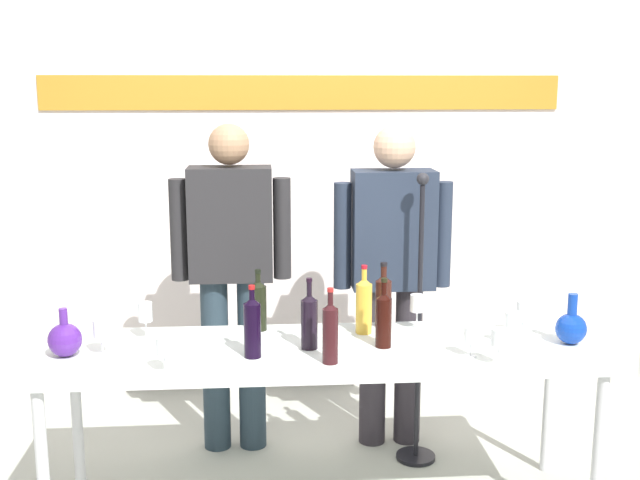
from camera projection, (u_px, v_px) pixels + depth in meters
The scene contains 22 objects.
back_wall at pixel (303, 149), 4.68m from camera, with size 4.37×0.11×3.00m.
display_table at pixel (323, 360), 3.36m from camera, with size 2.38×0.67×0.77m.
decanter_blue_left at pixel (65, 339), 3.22m from camera, with size 0.14×0.14×0.21m.
decanter_blue_right at pixel (571, 327), 3.38m from camera, with size 0.14×0.14×0.23m.
presenter_left at pixel (232, 267), 3.93m from camera, with size 0.60×0.22×1.69m.
presenter_right at pixel (392, 266), 3.99m from camera, with size 0.61×0.22×1.68m.
wine_bottle_0 at pixel (309, 320), 3.31m from camera, with size 0.07×0.07×0.31m.
wine_bottle_1 at pixel (330, 331), 3.13m from camera, with size 0.06×0.06×0.32m.
wine_bottle_2 at pixel (384, 318), 3.33m from camera, with size 0.07×0.07×0.31m.
wine_bottle_3 at pixel (258, 304), 3.56m from camera, with size 0.07×0.07×0.29m.
wine_bottle_4 at pixel (252, 326), 3.20m from camera, with size 0.07×0.07×0.31m.
wine_bottle_5 at pixel (364, 304), 3.51m from camera, with size 0.07×0.07×0.32m.
wine_bottle_6 at pixel (383, 299), 3.61m from camera, with size 0.08×0.08×0.31m.
wine_glass_left_0 at pixel (145, 313), 3.44m from camera, with size 0.06×0.06×0.17m.
wine_glass_left_1 at pixel (164, 346), 3.04m from camera, with size 0.06×0.06×0.14m.
wine_glass_left_2 at pixel (101, 329), 3.23m from camera, with size 0.07×0.07×0.15m.
wine_glass_right_0 at pixel (523, 311), 3.50m from camera, with size 0.06×0.06×0.16m.
wine_glass_right_1 at pixel (417, 304), 3.58m from camera, with size 0.07×0.07×0.16m.
wine_glass_right_2 at pixel (471, 335), 3.22m from camera, with size 0.06×0.06×0.13m.
wine_glass_right_3 at pixel (513, 321), 3.36m from camera, with size 0.07×0.07×0.15m.
wine_glass_right_4 at pixel (499, 338), 3.11m from camera, with size 0.07×0.07×0.15m.
microphone_stand at pixel (418, 368), 3.88m from camera, with size 0.20×0.20×1.47m.
Camera 1 is at (-0.25, -3.19, 1.88)m, focal length 43.58 mm.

